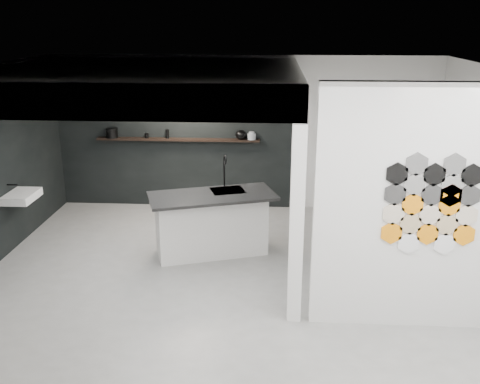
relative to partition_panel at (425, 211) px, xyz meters
The scene contains 17 objects.
floor 2.82m from the partition_panel, 155.80° to the left, with size 7.00×6.00×0.01m, color gray.
partition_panel is the anchor object (origin of this frame).
bay_clad_back 5.31m from the partition_panel, 131.60° to the left, with size 4.40×0.04×2.35m, color black.
bay_clad_left 6.04m from the partition_panel, 160.65° to the left, with size 0.04×4.00×2.35m, color black.
bulkhead 4.21m from the partition_panel, 150.43° to the left, with size 4.40×4.00×0.40m, color silver.
corner_column 1.42m from the partition_panel, behind, with size 0.16×0.16×2.35m, color silver.
fascia_beam 3.71m from the partition_panel, behind, with size 4.40×0.16×0.40m, color silver.
wall_basin 5.78m from the partition_panel, 161.77° to the left, with size 0.40×0.60×0.12m, color silver.
display_shelf 5.17m from the partition_panel, 131.55° to the left, with size 3.00×0.15×0.04m, color black.
kitchen_island 3.27m from the partition_panel, 145.28° to the left, with size 1.99×1.34×1.47m.
stockpot 6.04m from the partition_panel, 140.25° to the left, with size 0.21×0.21×0.17m, color black.
kettle 4.48m from the partition_panel, 120.44° to the left, with size 0.20×0.20×0.17m, color black.
glass_bowl 4.39m from the partition_panel, 118.23° to the left, with size 0.15×0.15×0.11m, color gray.
glass_vase 4.39m from the partition_panel, 118.23° to the left, with size 0.10×0.10×0.14m, color gray.
bottle_dark 5.30m from the partition_panel, 133.12° to the left, with size 0.06×0.06×0.16m, color black.
utensil_cup 5.56m from the partition_panel, 136.00° to the left, with size 0.07×0.07×0.09m, color black.
hex_tile_cluster 0.14m from the partition_panel, 68.73° to the right, with size 1.04×0.02×1.16m.
Camera 1 is at (0.54, -6.63, 3.41)m, focal length 40.00 mm.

